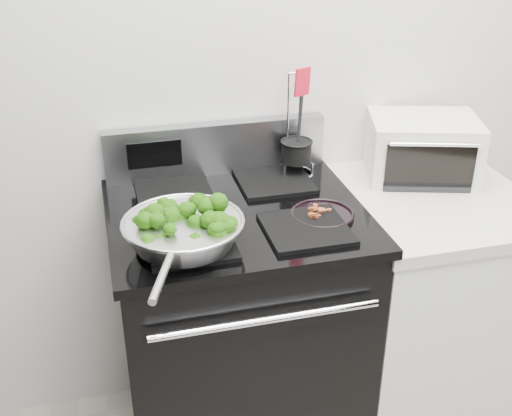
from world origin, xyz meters
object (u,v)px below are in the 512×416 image
object	(u,v)px
skillet	(183,231)
toaster_oven	(422,148)
bacon_plate	(322,211)
gas_range	(238,330)
utensil_holder	(296,157)

from	to	relation	value
skillet	toaster_oven	bearing A→B (deg)	40.10
bacon_plate	toaster_oven	size ratio (longest dim) A/B	0.45
bacon_plate	gas_range	bearing A→B (deg)	157.43
gas_range	toaster_oven	distance (m)	0.90
gas_range	skillet	bearing A→B (deg)	-136.58
skillet	utensil_holder	bearing A→B (deg)	60.29
toaster_oven	bacon_plate	bearing A→B (deg)	-133.91
bacon_plate	utensil_holder	world-z (taller)	utensil_holder
bacon_plate	utensil_holder	bearing A→B (deg)	87.28
toaster_oven	skillet	bearing A→B (deg)	-142.75
skillet	gas_range	bearing A→B (deg)	62.86
utensil_holder	gas_range	bearing A→B (deg)	-162.81
skillet	toaster_oven	world-z (taller)	toaster_oven
gas_range	toaster_oven	bearing A→B (deg)	12.67
skillet	bacon_plate	world-z (taller)	skillet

